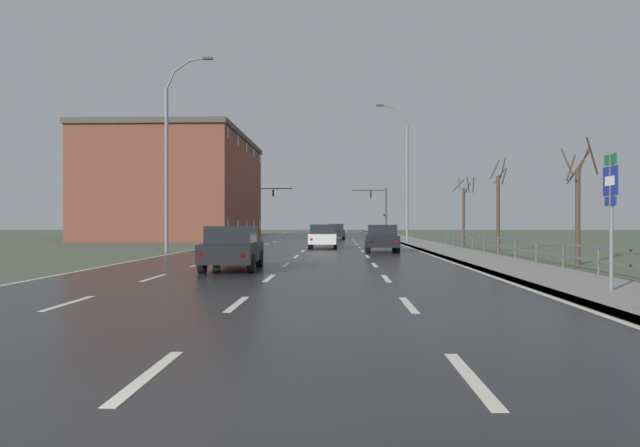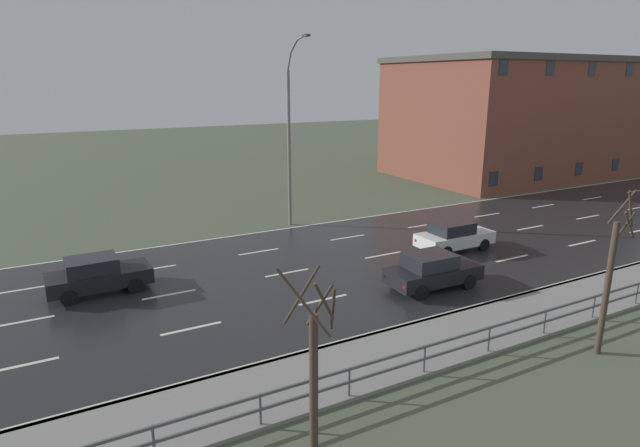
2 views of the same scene
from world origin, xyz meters
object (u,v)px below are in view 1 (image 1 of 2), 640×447
street_lamp_midground (405,175)px  car_far_right (335,231)px  traffic_signal_left (264,204)px  car_far_left (232,248)px  highway_sign (611,204)px  car_near_left (382,238)px  brick_building (180,188)px  street_lamp_foreground (640,26)px  street_lamp_left_bank (170,157)px  traffic_signal_right (380,205)px  car_mid_centre (323,236)px

street_lamp_midground → car_far_right: 13.28m
traffic_signal_left → car_far_left: traffic_signal_left is taller
highway_sign → car_far_right: bearing=98.7°
car_near_left → brick_building: bearing=127.3°
street_lamp_foreground → street_lamp_left_bank: street_lamp_left_bank is taller
street_lamp_foreground → traffic_signal_right: 58.91m
traffic_signal_right → car_far_left: bearing=-100.2°
traffic_signal_left → car_mid_centre: 33.81m
street_lamp_foreground → traffic_signal_right: (-0.28, 58.89, -1.37)m
brick_building → traffic_signal_right: bearing=26.3°
car_mid_centre → brick_building: size_ratio=0.18×
street_lamp_foreground → street_lamp_left_bank: size_ratio=0.96×
car_near_left → car_far_right: bearing=97.7°
brick_building → traffic_signal_left: bearing=56.5°
street_lamp_foreground → car_far_left: (-9.12, 9.52, -4.40)m
car_near_left → traffic_signal_right: bearing=87.0°
street_lamp_left_bank → highway_sign: (15.81, -18.15, -3.25)m
street_lamp_foreground → traffic_signal_right: size_ratio=1.79×
car_far_right → brick_building: 16.95m
street_lamp_left_bank → car_far_left: street_lamp_left_bank is taller
highway_sign → traffic_signal_left: size_ratio=0.54×
street_lamp_foreground → traffic_signal_left: street_lamp_foreground is taller
car_far_right → car_near_left: bearing=-84.6°
street_lamp_midground → traffic_signal_left: street_lamp_midground is taller
car_mid_centre → brick_building: brick_building is taller
car_far_right → car_mid_centre: 19.79m
street_lamp_midground → brick_building: street_lamp_midground is taller
street_lamp_midground → car_far_right: (-5.68, 11.05, -4.69)m
street_lamp_midground → car_mid_centre: size_ratio=2.74×
car_mid_centre → traffic_signal_right: bearing=79.2°
traffic_signal_right → car_far_left: size_ratio=1.43×
car_near_left → brick_building: 32.53m
traffic_signal_left → car_near_left: 38.96m
street_lamp_foreground → car_far_right: size_ratio=2.57×
street_lamp_midground → car_far_left: (-9.11, -25.77, -4.69)m
traffic_signal_left → brick_building: (-7.30, -11.03, 1.34)m
street_lamp_midground → car_mid_centre: bearing=-126.1°
street_lamp_midground → car_far_left: 27.73m
traffic_signal_left → brick_building: brick_building is taller
street_lamp_foreground → brick_building: (-21.93, 48.17, 0.12)m
car_near_left → car_far_left: (-6.23, -12.66, 0.00)m
car_far_right → highway_sign: bearing=-82.5°
car_near_left → car_mid_centre: (-3.50, 4.37, 0.00)m
car_far_right → street_lamp_midground: bearing=-64.0°
street_lamp_midground → traffic_signal_right: street_lamp_midground is taller
street_lamp_foreground → street_lamp_left_bank: bearing=125.1°
street_lamp_left_bank → car_mid_centre: 11.04m
street_lamp_foreground → car_near_left: 22.80m
street_lamp_foreground → traffic_signal_right: bearing=90.3°
car_far_left → car_mid_centre: 17.25m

